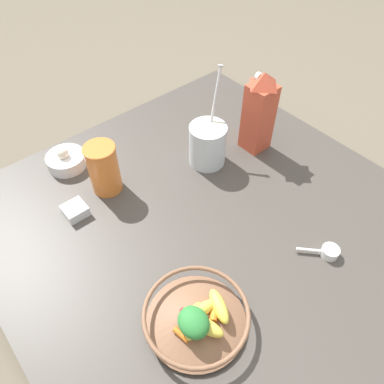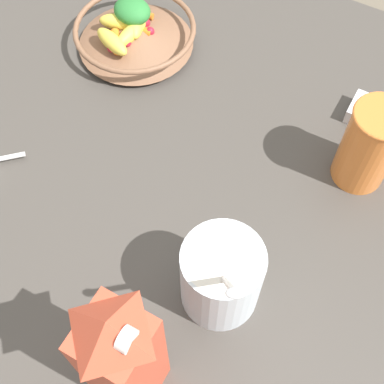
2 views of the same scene
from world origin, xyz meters
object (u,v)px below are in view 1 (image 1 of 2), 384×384
fruit_bowl (197,317)px  garlic_bowl (66,160)px  yogurt_tub (208,143)px  drinking_cup (103,168)px  spice_jar (75,211)px  milk_carton (259,112)px

fruit_bowl → garlic_bowl: fruit_bowl is taller
fruit_bowl → yogurt_tub: bearing=-134.3°
garlic_bowl → yogurt_tub: bearing=142.7°
drinking_cup → spice_jar: bearing=13.5°
drinking_cup → garlic_bowl: bearing=-74.0°
spice_jar → fruit_bowl: bearing=96.4°
yogurt_tub → garlic_bowl: yogurt_tub is taller
yogurt_tub → spice_jar: size_ratio=4.63×
milk_carton → drinking_cup: milk_carton is taller
fruit_bowl → garlic_bowl: bearing=-92.1°
milk_carton → garlic_bowl: bearing=-31.1°
drinking_cup → spice_jar: 0.14m
milk_carton → garlic_bowl: milk_carton is taller
milk_carton → drinking_cup: 0.48m
milk_carton → garlic_bowl: (0.50, -0.30, -0.11)m
drinking_cup → spice_jar: (0.12, 0.03, -0.07)m
fruit_bowl → milk_carton: (-0.52, -0.32, 0.10)m
drinking_cup → garlic_bowl: drinking_cup is taller
yogurt_tub → spice_jar: 0.42m
fruit_bowl → spice_jar: bearing=-83.6°
fruit_bowl → spice_jar: size_ratio=3.84×
yogurt_tub → garlic_bowl: (0.34, -0.26, -0.05)m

